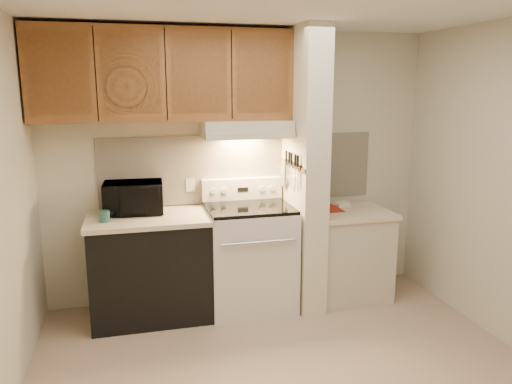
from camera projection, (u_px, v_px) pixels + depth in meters
name	position (u px, v px, depth m)	size (l,w,h in m)	color
floor	(288.00, 373.00, 3.54)	(3.60, 3.60, 0.00)	tan
ceiling	(293.00, 0.00, 3.02)	(3.60, 3.60, 0.00)	white
wall_back	(240.00, 167.00, 4.70)	(3.60, 0.02, 2.50)	beige
backsplash	(241.00, 168.00, 4.69)	(2.60, 0.02, 0.63)	beige
range_body	(249.00, 258.00, 4.54)	(0.76, 0.65, 0.92)	silver
oven_window	(258.00, 266.00, 4.23)	(0.50, 0.01, 0.30)	black
oven_handle	(259.00, 242.00, 4.15)	(0.02, 0.02, 0.65)	silver
cooktop	(249.00, 208.00, 4.44)	(0.74, 0.64, 0.03)	black
range_backguard	(242.00, 189.00, 4.68)	(0.76, 0.08, 0.20)	silver
range_display	(243.00, 190.00, 4.64)	(0.10, 0.01, 0.04)	black
range_knob_left_outer	(213.00, 191.00, 4.57)	(0.05, 0.05, 0.02)	silver
range_knob_left_inner	(224.00, 191.00, 4.60)	(0.05, 0.05, 0.02)	silver
range_knob_right_inner	(262.00, 189.00, 4.69)	(0.05, 0.05, 0.02)	silver
range_knob_right_outer	(272.00, 188.00, 4.71)	(0.05, 0.05, 0.02)	silver
dishwasher_front	(151.00, 269.00, 4.34)	(1.00, 0.63, 0.87)	black
left_countertop	(148.00, 218.00, 4.24)	(1.04, 0.67, 0.04)	beige
spoon_rest	(131.00, 211.00, 4.39)	(0.24, 0.08, 0.02)	black
teal_jar	(105.00, 216.00, 4.05)	(0.08, 0.08, 0.09)	#265F52
outlet	(190.00, 185.00, 4.59)	(0.08, 0.01, 0.12)	beige
microwave	(133.00, 198.00, 4.32)	(0.50, 0.34, 0.28)	black
partition_pillar	(304.00, 170.00, 4.49)	(0.22, 0.70, 2.50)	beige
pillar_trim	(292.00, 165.00, 4.45)	(0.01, 0.70, 0.04)	brown
knife_strip	(293.00, 164.00, 4.40)	(0.02, 0.42, 0.04)	black
knife_blade_a	(297.00, 178.00, 4.27)	(0.01, 0.04, 0.16)	silver
knife_handle_a	(298.00, 161.00, 4.24)	(0.02, 0.02, 0.10)	black
knife_blade_b	(295.00, 178.00, 4.34)	(0.01, 0.04, 0.18)	silver
knife_handle_b	(295.00, 160.00, 4.30)	(0.02, 0.02, 0.10)	black
knife_blade_c	(291.00, 177.00, 4.43)	(0.01, 0.04, 0.20)	silver
knife_handle_c	(292.00, 158.00, 4.40)	(0.02, 0.02, 0.10)	black
knife_blade_d	(289.00, 174.00, 4.50)	(0.01, 0.04, 0.16)	silver
knife_handle_d	(289.00, 157.00, 4.46)	(0.02, 0.02, 0.10)	black
knife_blade_e	(287.00, 174.00, 4.56)	(0.01, 0.04, 0.18)	silver
knife_handle_e	(286.00, 156.00, 4.54)	(0.02, 0.02, 0.10)	black
oven_mitt	(284.00, 174.00, 4.63)	(0.03, 0.10, 0.23)	slate
right_cab_base	(348.00, 255.00, 4.78)	(0.70, 0.60, 0.81)	beige
right_countertop	(349.00, 212.00, 4.69)	(0.74, 0.64, 0.04)	beige
red_folder	(328.00, 209.00, 4.74)	(0.22, 0.31, 0.01)	maroon
white_box	(342.00, 204.00, 4.85)	(0.15, 0.10, 0.04)	white
range_hood	(246.00, 129.00, 4.41)	(0.78, 0.44, 0.15)	beige
hood_lip	(251.00, 136.00, 4.22)	(0.78, 0.04, 0.06)	beige
upper_cabinets	(164.00, 75.00, 4.19)	(2.18, 0.33, 0.77)	brown
cab_door_a	(59.00, 74.00, 3.85)	(0.46, 0.01, 0.63)	brown
cab_gap_a	(96.00, 74.00, 3.91)	(0.01, 0.01, 0.73)	black
cab_door_b	(131.00, 74.00, 3.98)	(0.46, 0.01, 0.63)	brown
cab_gap_b	(166.00, 75.00, 4.04)	(0.01, 0.01, 0.73)	black
cab_door_c	(199.00, 75.00, 4.11)	(0.46, 0.01, 0.63)	brown
cab_gap_c	(232.00, 75.00, 4.17)	(0.01, 0.01, 0.73)	black
cab_door_d	(263.00, 75.00, 4.24)	(0.46, 0.01, 0.63)	brown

